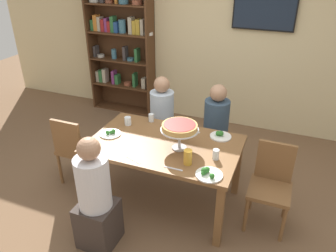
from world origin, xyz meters
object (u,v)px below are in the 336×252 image
object	(u,v)px
salad_plate_spare	(220,135)
cutlery_fork_far	(133,160)
chair_head_west	(75,147)
water_glass_clear_spare	(151,118)
cutlery_fork_near	(192,131)
water_glass_clear_near	(216,154)
chair_head_east	(271,182)
deep_dish_pizza_stand	(180,128)
diner_far_left	(162,125)
salad_plate_far_diner	(111,133)
dining_table	(164,150)
cutlery_knife_far	(173,169)
television	(264,11)
beer_glass_amber_tall	(188,157)
cutlery_knife_near	(95,149)
diner_far_right	(215,135)
salad_plate_near_diner	(208,174)
bookshelf	(121,44)
diner_near_left	(96,201)

from	to	relation	value
salad_plate_spare	cutlery_fork_far	bearing A→B (deg)	-131.99
chair_head_west	water_glass_clear_spare	distance (m)	0.95
water_glass_clear_spare	cutlery_fork_near	distance (m)	0.52
chair_head_west	water_glass_clear_near	xyz separation A→B (m)	(1.66, -0.01, 0.31)
cutlery_fork_far	water_glass_clear_near	bearing A→B (deg)	44.47
chair_head_east	deep_dish_pizza_stand	size ratio (longest dim) A/B	2.29
chair_head_east	salad_plate_spare	distance (m)	0.70
diner_far_left	salad_plate_far_diner	bearing A→B (deg)	-16.17
dining_table	cutlery_fork_far	xyz separation A→B (m)	(-0.16, -0.39, 0.09)
water_glass_clear_near	cutlery_knife_far	xyz separation A→B (m)	(-0.31, -0.30, -0.05)
television	cutlery_fork_near	bearing A→B (deg)	-103.18
salad_plate_far_diner	cutlery_knife_far	world-z (taller)	salad_plate_far_diner
beer_glass_amber_tall	cutlery_knife_far	distance (m)	0.17
cutlery_fork_near	dining_table	bearing A→B (deg)	66.86
cutlery_knife_near	cutlery_knife_far	bearing A→B (deg)	-0.87
dining_table	cutlery_knife_far	distance (m)	0.47
chair_head_west	beer_glass_amber_tall	xyz separation A→B (m)	(1.44, -0.18, 0.33)
diner_far_right	salad_plate_near_diner	size ratio (longest dim) A/B	4.72
bookshelf	cutlery_knife_far	bearing A→B (deg)	-52.40
deep_dish_pizza_stand	cutlery_fork_far	distance (m)	0.54
cutlery_fork_near	cutlery_knife_far	size ratio (longest dim) A/B	1.00
diner_far_right	water_glass_clear_spare	xyz separation A→B (m)	(-0.68, -0.39, 0.29)
salad_plate_spare	beer_glass_amber_tall	distance (m)	0.63
diner_far_right	salad_plate_far_diner	world-z (taller)	diner_far_right
cutlery_knife_near	cutlery_knife_far	world-z (taller)	same
diner_far_left	chair_head_west	size ratio (longest dim) A/B	1.32
salad_plate_far_diner	water_glass_clear_near	size ratio (longest dim) A/B	2.24
salad_plate_near_diner	salad_plate_far_diner	world-z (taller)	salad_plate_near_diner
dining_table	bookshelf	size ratio (longest dim) A/B	0.70
diner_far_left	cutlery_fork_far	bearing A→B (deg)	9.69
dining_table	water_glass_clear_spare	world-z (taller)	water_glass_clear_spare
dining_table	cutlery_knife_near	size ratio (longest dim) A/B	8.55
diner_far_right	cutlery_knife_far	distance (m)	1.21
beer_glass_amber_tall	cutlery_fork_near	xyz separation A→B (m)	(-0.16, 0.62, -0.07)
television	diner_near_left	world-z (taller)	television
dining_table	television	distance (m)	2.46
deep_dish_pizza_stand	salad_plate_far_diner	xyz separation A→B (m)	(-0.78, -0.02, -0.21)
deep_dish_pizza_stand	water_glass_clear_near	xyz separation A→B (m)	(0.39, -0.06, -0.18)
salad_plate_near_diner	chair_head_east	bearing A→B (deg)	41.60
deep_dish_pizza_stand	cutlery_knife_far	size ratio (longest dim) A/B	2.11
diner_near_left	water_glass_clear_near	xyz separation A→B (m)	(0.91, 0.70, 0.30)
salad_plate_far_diner	beer_glass_amber_tall	distance (m)	0.98
diner_far_right	water_glass_clear_spare	distance (m)	0.84
television	diner_far_right	distance (m)	1.86
salad_plate_far_diner	cutlery_knife_far	xyz separation A→B (m)	(0.86, -0.34, -0.01)
diner_far_right	water_glass_clear_spare	world-z (taller)	diner_far_right
television	chair_head_east	size ratio (longest dim) A/B	0.97
bookshelf	cutlery_fork_far	distance (m)	2.84
diner_near_left	beer_glass_amber_tall	xyz separation A→B (m)	(0.69, 0.53, 0.32)
diner_near_left	bookshelf	bearing A→B (deg)	24.09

